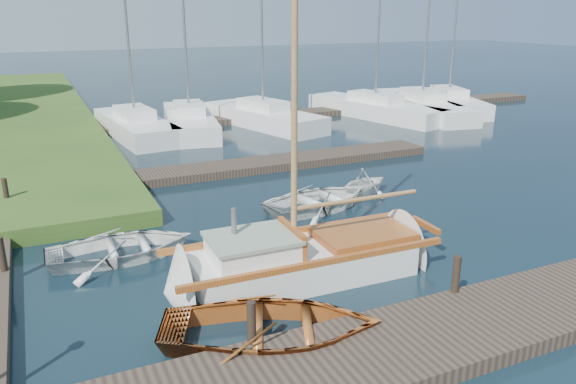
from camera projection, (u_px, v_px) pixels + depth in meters
name	position (u px, v px, depth m)	size (l,w,h in m)	color
ground	(288.00, 233.00, 15.44)	(160.00, 160.00, 0.00)	black
near_dock	(426.00, 339.00, 10.21)	(18.00, 2.20, 0.30)	#322520
far_dock	(265.00, 164.00, 21.80)	(14.00, 1.60, 0.30)	#322520
pontoon	(328.00, 111.00, 33.19)	(30.00, 1.60, 0.30)	#322520
mooring_post_1	(251.00, 323.00, 9.71)	(0.16, 0.16, 0.80)	black
mooring_post_2	(456.00, 274.00, 11.50)	(0.16, 0.16, 0.80)	black
mooring_post_4	(2.00, 254.00, 12.44)	(0.16, 0.16, 0.80)	black
mooring_post_5	(6.00, 191.00, 16.76)	(0.16, 0.16, 0.80)	black
sailboat	(308.00, 261.00, 12.92)	(7.20, 2.15, 9.83)	white
dinghy	(272.00, 322.00, 10.26)	(2.91, 4.07, 0.84)	maroon
tender_a	(121.00, 244.00, 13.82)	(2.52, 3.53, 0.73)	white
tender_c	(319.00, 197.00, 17.28)	(2.58, 3.62, 0.75)	white
tender_d	(365.00, 179.00, 18.62)	(1.65, 1.91, 1.01)	white
marina_boat_0	(135.00, 125.00, 27.22)	(2.98, 7.71, 9.94)	white
marina_boat_1	(189.00, 120.00, 28.42)	(3.58, 8.25, 10.41)	white
marina_boat_2	(263.00, 115.00, 29.57)	(4.30, 8.32, 11.03)	white
marina_boat_4	(375.00, 107.00, 32.04)	(4.33, 9.24, 10.50)	white
marina_boat_5	(422.00, 104.00, 33.07)	(3.99, 9.81, 12.18)	white
marina_boat_6	(448.00, 101.00, 34.26)	(4.52, 8.12, 11.05)	white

